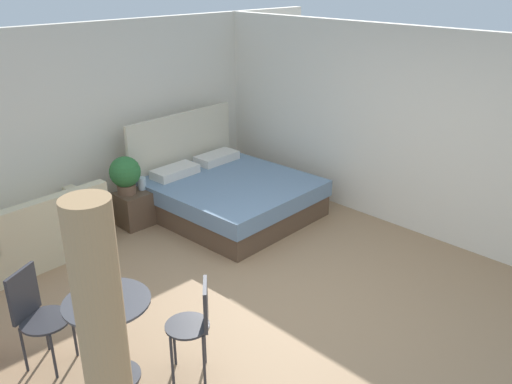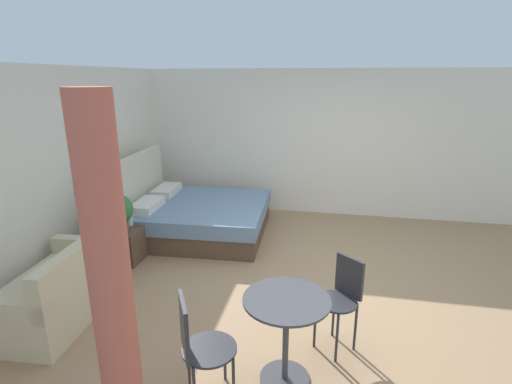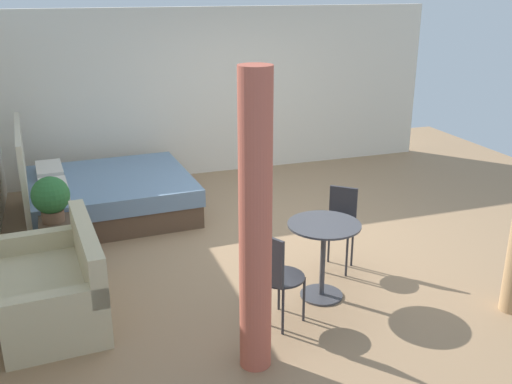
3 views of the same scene
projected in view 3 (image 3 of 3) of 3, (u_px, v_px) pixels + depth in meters
ground_plane at (288, 231)px, 7.16m from camera, size 8.27×9.76×0.02m
wall_right at (226, 91)px, 9.07m from camera, size 0.12×6.76×2.53m
bed at (104, 194)px, 7.53m from camera, size 1.94×2.13×1.25m
couch at (57, 288)px, 5.24m from camera, size 1.50×0.92×0.82m
nightstand at (60, 237)px, 6.41m from camera, size 0.49×0.39×0.45m
potted_plant at (51, 197)px, 6.14m from camera, size 0.40×0.40×0.50m
vase at (54, 207)px, 6.41m from camera, size 0.11×0.11×0.16m
balcony_table at (323, 246)px, 5.47m from camera, size 0.68×0.68×0.75m
cafe_chair_near_window at (341, 219)px, 6.07m from camera, size 0.51×0.51×0.86m
cafe_chair_near_couch at (275, 272)px, 4.99m from camera, size 0.56×0.56×0.88m
curtain_right at (255, 228)px, 4.26m from camera, size 0.25×0.25×2.34m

